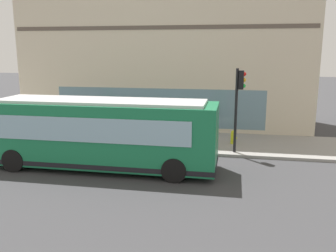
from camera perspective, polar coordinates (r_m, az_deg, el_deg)
The scene contains 9 objects.
ground at distance 16.13m, azimuth -7.14°, elevation -6.74°, with size 120.00×120.00×0.00m, color #38383A.
sidewalk_curb at distance 20.67m, azimuth -3.01°, elevation -2.24°, with size 4.68×40.00×0.15m, color gray.
building_corner at distance 25.52m, azimuth -0.13°, elevation 13.60°, with size 6.57×18.90×11.76m.
city_bus_nearside at distance 15.96m, azimuth -10.49°, elevation -1.25°, with size 2.62×10.05×3.07m.
traffic_light_near_corner at distance 17.75m, azimuth 11.21°, elevation 4.91°, with size 0.32×0.49×4.14m.
fire_hydrant at distance 19.79m, azimuth 10.26°, elevation -1.76°, with size 0.35×0.35×0.74m.
pedestrian_walking_along_curb at distance 23.33m, azimuth -13.96°, elevation 1.60°, with size 0.32×0.32×1.63m.
pedestrian_near_building_entrance at distance 20.01m, azimuth -11.91°, elevation 0.24°, with size 0.32×0.32×1.76m.
newspaper_vending_box at distance 19.30m, azimuth -7.77°, elevation -1.76°, with size 0.44×0.42×0.90m.
Camera 1 is at (-14.53, -4.74, 5.16)m, focal length 38.41 mm.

